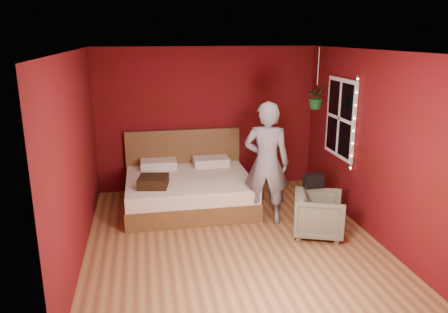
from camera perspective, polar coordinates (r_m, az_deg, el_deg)
floor at (r=6.32m, az=0.95°, el=-10.63°), size 4.50×4.50×0.00m
room_walls at (r=5.77m, az=1.02°, el=4.49°), size 4.04×4.54×2.62m
window at (r=7.27m, az=14.93°, el=4.86°), size 0.05×0.97×1.27m
fairy_lights at (r=6.80m, az=16.61°, el=4.01°), size 0.04×0.04×1.45m
bed at (r=7.43m, az=-4.69°, el=-4.06°), size 2.07×1.76×1.14m
person at (r=6.57m, az=5.57°, el=-0.87°), size 0.79×0.66×1.87m
armchair at (r=6.44m, az=12.26°, el=-7.40°), size 0.88×0.87×0.63m
handbag at (r=6.53m, az=11.62°, el=-3.12°), size 0.29×0.15×0.20m
throw_pillow at (r=6.86m, az=-9.22°, el=-3.25°), size 0.51×0.51×0.16m
hanging_plant at (r=7.30m, az=12.01°, el=7.63°), size 0.38×0.34×0.97m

